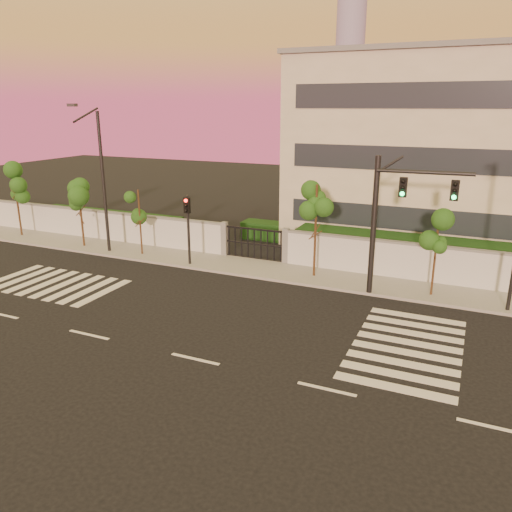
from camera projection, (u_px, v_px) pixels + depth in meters
name	position (u px, v px, depth m)	size (l,w,h in m)	color
ground	(195.00, 359.00, 18.36)	(120.00, 120.00, 0.00)	black
sidewalk	(293.00, 273.00, 27.52)	(60.00, 3.00, 0.15)	gray
perimeter_wall	(304.00, 249.00, 28.50)	(60.00, 0.36, 2.20)	silver
hedge_row	(335.00, 244.00, 30.56)	(41.00, 4.25, 1.80)	black
institutional_building	(486.00, 151.00, 32.30)	(24.40, 12.40, 12.25)	#BBB79E
distant_skyscraper	(352.00, 4.00, 270.57)	(16.00, 16.00, 118.00)	gray
road_markings	(208.00, 315.00, 22.26)	(57.00, 7.62, 0.02)	silver
street_tree_a	(15.00, 185.00, 34.39)	(1.59, 1.27, 5.05)	#382314
street_tree_b	(80.00, 198.00, 31.82)	(1.62, 1.29, 4.50)	#382314
street_tree_c	(140.00, 208.00, 30.06)	(1.32, 1.05, 4.14)	#382314
street_tree_d	(317.00, 210.00, 25.94)	(1.54, 1.22, 5.08)	#382314
street_tree_e	(438.00, 237.00, 23.42)	(1.32, 1.05, 4.15)	#382314
traffic_signal_main	(393.00, 211.00, 23.01)	(4.29, 0.46, 6.79)	black
traffic_signal_secondary	(188.00, 222.00, 28.24)	(0.32, 0.33, 4.15)	black
streetlight_west	(101.00, 176.00, 30.06)	(0.54, 2.18, 9.06)	black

